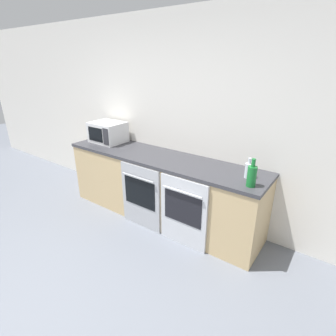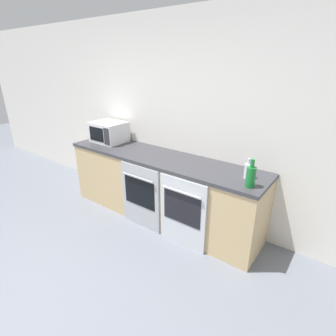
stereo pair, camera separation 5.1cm
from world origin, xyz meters
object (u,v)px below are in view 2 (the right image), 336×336
at_px(bottle_green, 251,176).
at_px(bottle_clear, 248,171).
at_px(oven_right, 182,213).
at_px(oven_left, 140,196).
at_px(microwave, 109,132).

relative_size(bottle_green, bottle_clear, 1.31).
relative_size(oven_right, bottle_clear, 3.89).
distance_m(oven_left, microwave, 1.21).
distance_m(oven_left, bottle_green, 1.43).
bearing_deg(oven_right, microwave, 166.03).
bearing_deg(bottle_green, oven_right, -166.59).
height_order(oven_left, bottle_green, bottle_green).
bearing_deg(bottle_clear, oven_right, -149.21).
relative_size(oven_left, bottle_clear, 3.89).
bearing_deg(oven_right, bottle_green, 13.41).
height_order(oven_right, microwave, microwave).
xyz_separation_m(oven_left, bottle_green, (1.30, 0.16, 0.57)).
relative_size(oven_left, bottle_green, 2.98).
xyz_separation_m(oven_left, microwave, (-0.96, 0.40, 0.61)).
xyz_separation_m(oven_right, microwave, (-1.60, 0.40, 0.61)).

